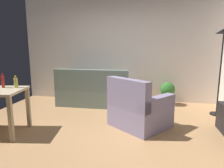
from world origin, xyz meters
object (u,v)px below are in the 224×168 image
object	(u,v)px
potted_plant	(167,92)
bottle_red	(3,81)
couch	(94,93)
bottle_squat	(16,82)
armchair	(138,110)
torchiere_lamp	(222,48)

from	to	relation	value
potted_plant	bottle_red	xyz separation A→B (m)	(-2.94, -2.10, 0.54)
couch	bottle_squat	size ratio (longest dim) A/B	8.49
bottle_red	couch	bearing A→B (deg)	57.94
potted_plant	armchair	bearing A→B (deg)	-112.53
couch	bottle_red	bearing A→B (deg)	57.94
potted_plant	armchair	distance (m)	1.70
potted_plant	bottle_squat	bearing A→B (deg)	-142.96
couch	potted_plant	size ratio (longest dim) A/B	3.09
couch	bottle_red	xyz separation A→B (m)	(-1.12, -1.79, 0.56)
couch	torchiere_lamp	xyz separation A→B (m)	(2.80, -0.30, 1.11)
potted_plant	bottle_red	distance (m)	3.66
couch	torchiere_lamp	bearing A→B (deg)	173.85
armchair	bottle_squat	size ratio (longest dim) A/B	5.91
torchiere_lamp	bottle_red	world-z (taller)	torchiere_lamp
couch	potted_plant	bearing A→B (deg)	-170.25
torchiere_lamp	bottle_red	size ratio (longest dim) A/B	7.28
couch	bottle_red	distance (m)	2.19
armchair	bottle_red	xyz separation A→B (m)	(-2.29, -0.53, 0.55)
potted_plant	bottle_red	world-z (taller)	bottle_red
torchiere_lamp	potted_plant	world-z (taller)	torchiere_lamp
couch	bottle_red	world-z (taller)	bottle_red
potted_plant	bottle_squat	size ratio (longest dim) A/B	2.74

